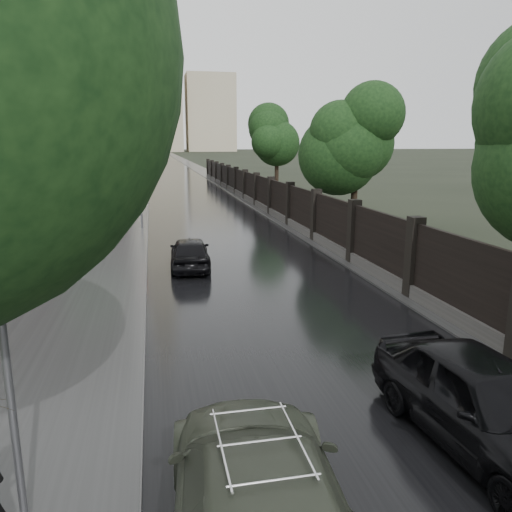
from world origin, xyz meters
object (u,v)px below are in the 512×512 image
(lamp_post, at_px, (5,348))
(hatchback_left, at_px, (190,253))
(volga_sedan, at_px, (260,504))
(car_right_near, at_px, (485,402))
(tree_left_far, at_px, (80,139))
(tree_right_c, at_px, (277,143))
(tree_right_b, at_px, (356,144))
(traffic_light, at_px, (140,189))

(lamp_post, height_order, hatchback_left, lamp_post)
(volga_sedan, xyz_separation_m, car_right_near, (4.14, 1.53, 0.03))
(lamp_post, height_order, car_right_near, lamp_post)
(tree_left_far, relative_size, volga_sedan, 1.36)
(lamp_post, bearing_deg, tree_right_c, 71.48)
(tree_right_b, bearing_deg, lamp_post, -122.18)
(traffic_light, bearing_deg, volga_sedan, -85.87)
(hatchback_left, bearing_deg, lamp_post, 80.09)
(lamp_post, distance_m, car_right_near, 7.27)
(tree_left_far, relative_size, car_right_near, 1.55)
(lamp_post, bearing_deg, hatchback_left, 77.24)
(tree_right_c, relative_size, lamp_post, 1.37)
(lamp_post, bearing_deg, tree_right_b, 57.82)
(tree_left_far, xyz_separation_m, hatchback_left, (5.75, -14.58, -4.58))
(tree_right_b, height_order, car_right_near, tree_right_b)
(lamp_post, bearing_deg, tree_left_far, 95.21)
(hatchback_left, bearing_deg, volga_sedan, 91.72)
(hatchback_left, bearing_deg, car_right_near, 109.04)
(tree_left_far, xyz_separation_m, lamp_post, (2.60, -28.50, -2.57))
(tree_right_c, distance_m, traffic_light, 19.26)
(tree_right_c, distance_m, car_right_near, 38.52)
(tree_right_b, relative_size, car_right_near, 1.47)
(tree_right_b, bearing_deg, car_right_near, -106.56)
(tree_right_b, height_order, hatchback_left, tree_right_b)
(tree_left_far, distance_m, car_right_near, 29.78)
(lamp_post, height_order, traffic_light, lamp_post)
(tree_right_b, height_order, volga_sedan, tree_right_b)
(tree_right_b, distance_m, lamp_post, 24.33)
(tree_left_far, height_order, volga_sedan, tree_left_far)
(tree_right_b, xyz_separation_m, tree_right_c, (0.00, 18.00, 0.00))
(lamp_post, relative_size, car_right_near, 1.07)
(tree_right_c, bearing_deg, volga_sedan, -104.31)
(tree_right_c, height_order, lamp_post, tree_right_c)
(traffic_light, relative_size, hatchback_left, 1.03)
(tree_right_b, height_order, traffic_light, tree_right_b)
(tree_left_far, bearing_deg, traffic_light, -53.53)
(volga_sedan, height_order, car_right_near, car_right_near)
(hatchback_left, relative_size, car_right_near, 0.82)
(tree_right_b, bearing_deg, traffic_light, 165.76)
(lamp_post, height_order, volga_sedan, lamp_post)
(traffic_light, xyz_separation_m, hatchback_left, (2.05, -9.58, -1.73))
(volga_sedan, bearing_deg, tree_left_far, -74.46)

